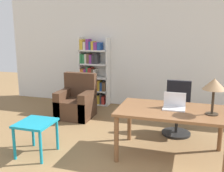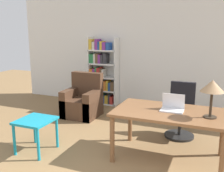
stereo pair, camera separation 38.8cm
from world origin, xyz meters
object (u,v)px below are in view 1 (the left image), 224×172
(laptop, at_px, (174,105))
(bookshelf, at_px, (93,74))
(armchair, at_px, (77,103))
(office_chair, at_px, (177,111))
(side_table_blue, at_px, (36,127))
(desk, at_px, (172,115))
(table_lamp, at_px, (214,85))

(laptop, bearing_deg, bookshelf, 133.68)
(bookshelf, bearing_deg, laptop, -46.32)
(laptop, height_order, bookshelf, bookshelf)
(armchair, height_order, bookshelf, bookshelf)
(office_chair, bearing_deg, laptop, -90.84)
(side_table_blue, bearing_deg, desk, 15.33)
(office_chair, height_order, bookshelf, bookshelf)
(side_table_blue, relative_size, armchair, 0.58)
(side_table_blue, xyz_separation_m, armchair, (-0.16, 1.81, -0.13))
(office_chair, distance_m, bookshelf, 2.60)
(table_lamp, xyz_separation_m, office_chair, (-0.51, 1.04, -0.73))
(laptop, distance_m, office_chair, 0.98)
(office_chair, distance_m, side_table_blue, 2.52)
(laptop, xyz_separation_m, armchair, (-2.16, 1.22, -0.49))
(desk, bearing_deg, bookshelf, 132.69)
(table_lamp, bearing_deg, laptop, 166.54)
(desk, bearing_deg, armchair, 149.19)
(table_lamp, bearing_deg, bookshelf, 138.30)
(laptop, distance_m, side_table_blue, 2.12)
(armchair, relative_size, bookshelf, 0.56)
(side_table_blue, bearing_deg, office_chair, 36.81)
(table_lamp, bearing_deg, armchair, 153.37)
(desk, height_order, laptop, laptop)
(armchair, bearing_deg, laptop, -29.45)
(armchair, xyz_separation_m, bookshelf, (-0.02, 1.06, 0.47))
(desk, xyz_separation_m, laptop, (0.02, 0.05, 0.14))
(bookshelf, bearing_deg, desk, -47.31)
(table_lamp, height_order, side_table_blue, table_lamp)
(bookshelf, bearing_deg, table_lamp, -41.70)
(desk, relative_size, bookshelf, 0.94)
(laptop, bearing_deg, table_lamp, -13.46)
(desk, distance_m, armchair, 2.50)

